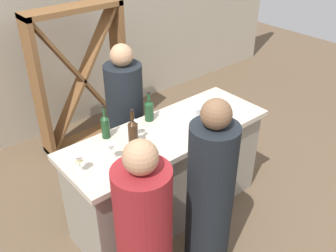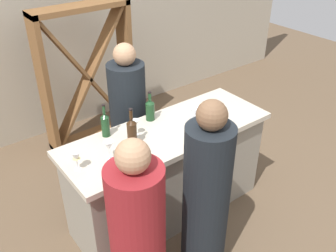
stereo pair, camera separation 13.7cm
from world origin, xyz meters
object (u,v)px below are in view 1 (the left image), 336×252
Objects in this scene: wine_glass_near_center at (79,160)px; wine_glass_near_right at (136,125)px; wine_glass_near_left at (111,148)px; wine_bottle_leftmost_olive_green at (105,126)px; wine_bottle_center_olive_green at (149,110)px; person_left_guest at (210,197)px; person_right_guest at (126,123)px; water_pitcher at (196,118)px; wine_bottle_second_left_amber_brown at (133,132)px; person_center_guest at (144,237)px; wine_rack at (82,79)px.

wine_glass_near_right is (0.61, 0.14, -0.00)m from wine_glass_near_center.
wine_glass_near_left is 0.38m from wine_glass_near_right.
wine_bottle_leftmost_olive_green is 0.46m from wine_bottle_center_olive_green.
person_left_guest reaches higher than person_right_guest.
water_pitcher is at bearing -26.95° from wine_glass_near_right.
person_left_guest reaches higher than wine_bottle_second_left_amber_brown.
wine_bottle_center_olive_green is 1.91× the size of wine_glass_near_right.
water_pitcher is (1.09, -0.10, -0.00)m from wine_glass_near_center.
person_left_guest is at bearing -82.12° from wine_glass_near_right.
wine_bottle_center_olive_green is 1.21m from person_center_guest.
wine_rack is 1.15× the size of person_center_guest.
water_pitcher is at bearing -13.55° from wine_bottle_second_left_amber_brown.
wine_bottle_second_left_amber_brown is 2.10× the size of wine_glass_near_left.
wine_rack is 2.42m from person_center_guest.
wine_glass_near_center is 1.08× the size of wine_glass_near_right.
wine_bottle_leftmost_olive_green is 0.49m from wine_glass_near_center.
person_left_guest is (0.11, -0.80, -0.32)m from wine_glass_near_right.
person_right_guest is (0.26, 0.55, -0.33)m from wine_glass_near_right.
wine_glass_near_center is at bearing -176.13° from wine_bottle_second_left_amber_brown.
wine_glass_near_center is at bearing 174.52° from water_pitcher.
person_center_guest is (-0.97, -0.51, -0.38)m from water_pitcher.
wine_glass_near_left is 0.10× the size of person_left_guest.
wine_rack is 1.10× the size of person_right_guest.
wine_bottle_second_left_amber_brown is 0.83m from person_right_guest.
wine_glass_near_center is at bearing 21.83° from person_center_guest.
person_right_guest is at bearing -92.69° from wine_rack.
water_pitcher is (0.69, -0.39, -0.01)m from wine_bottle_leftmost_olive_green.
wine_bottle_leftmost_olive_green is 0.20× the size of person_center_guest.
wine_bottle_leftmost_olive_green reaches higher than wine_glass_near_right.
wine_glass_near_right is 0.97m from person_center_guest.
person_right_guest reaches higher than wine_glass_near_left.
wine_rack reaches higher than wine_bottle_center_olive_green.
wine_bottle_center_olive_green is at bearing 34.66° from wine_bottle_second_left_amber_brown.
wine_rack reaches higher than person_center_guest.
wine_bottle_second_left_amber_brown is at bearing -66.30° from wine_bottle_leftmost_olive_green.
water_pitcher is 0.14× the size of person_center_guest.
wine_glass_near_left is 1.08× the size of wine_glass_near_right.
person_center_guest is at bearing -78.57° from wine_glass_near_center.
wine_rack reaches higher than wine_glass_near_left.
person_left_guest is at bearing -54.16° from wine_glass_near_left.
person_center_guest is at bearing -107.34° from wine_bottle_leftmost_olive_green.
wine_bottle_leftmost_olive_green is 0.79m from water_pitcher.
water_pitcher is (0.58, -0.14, -0.02)m from wine_bottle_second_left_amber_brown.
person_left_guest reaches higher than wine_glass_near_right.
wine_bottle_center_olive_green is (0.35, 0.24, -0.02)m from wine_bottle_second_left_amber_brown.
person_center_guest is (-0.39, -0.65, -0.40)m from wine_bottle_second_left_amber_brown.
wine_bottle_second_left_amber_brown is at bearing 5.21° from person_left_guest.
person_left_guest is (-0.14, -0.94, -0.32)m from wine_bottle_center_olive_green.
person_right_guest is (-0.05, -0.98, -0.14)m from wine_rack.
wine_bottle_second_left_amber_brown is at bearing 3.87° from wine_glass_near_center.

